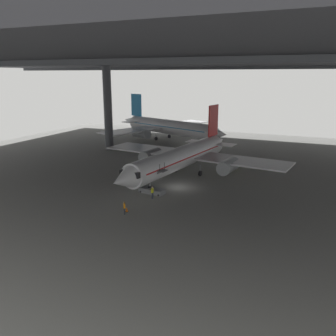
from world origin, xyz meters
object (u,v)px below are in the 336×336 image
boarding_stairs (153,188)px  airplane_distant (168,127)px  airplane_main (182,157)px  crew_worker_by_stairs (152,192)px  crew_worker_near_nose (124,207)px  baggage_tug (232,167)px  traffic_cone_orange (127,209)px

boarding_stairs → airplane_distant: (-14.77, 39.53, 2.66)m
airplane_main → crew_worker_by_stairs: 11.85m
crew_worker_by_stairs → boarding_stairs: bearing=115.5°
boarding_stairs → crew_worker_near_nose: bearing=-87.3°
crew_worker_by_stairs → airplane_distant: bearing=110.7°
crew_worker_near_nose → airplane_main: bearing=88.9°
crew_worker_near_nose → airplane_distant: airplane_distant is taller
crew_worker_by_stairs → baggage_tug: bearing=72.6°
airplane_main → baggage_tug: bearing=50.8°
crew_worker_by_stairs → airplane_distant: size_ratio=0.05×
airplane_distant → traffic_cone_orange: bearing=-72.4°
boarding_stairs → crew_worker_by_stairs: boarding_stairs is taller
crew_worker_near_nose → traffic_cone_orange: crew_worker_near_nose is taller
crew_worker_by_stairs → traffic_cone_orange: crew_worker_by_stairs is taller
baggage_tug → crew_worker_by_stairs: bearing=-107.4°
crew_worker_by_stairs → airplane_main: bearing=91.3°
crew_worker_by_stairs → traffic_cone_orange: size_ratio=2.87×
crew_worker_near_nose → traffic_cone_orange: size_ratio=2.72×
crew_worker_near_nose → baggage_tug: (6.68, 25.72, -0.40)m
airplane_main → traffic_cone_orange: bearing=-91.9°
boarding_stairs → baggage_tug: boarding_stairs is taller
airplane_main → traffic_cone_orange: airplane_main is taller
traffic_cone_orange → baggage_tug: 25.77m
crew_worker_near_nose → crew_worker_by_stairs: (0.62, 6.33, 0.06)m
baggage_tug → boarding_stairs: bearing=-112.3°
airplane_distant → baggage_tug: size_ratio=15.40×
crew_worker_by_stairs → baggage_tug: size_ratio=0.78×
boarding_stairs → traffic_cone_orange: boarding_stairs is taller
boarding_stairs → traffic_cone_orange: (0.20, -7.59, -0.43)m
airplane_distant → crew_worker_by_stairs: bearing=-69.3°
airplane_main → baggage_tug: airplane_main is taller
airplane_main → baggage_tug: 10.41m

